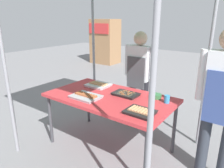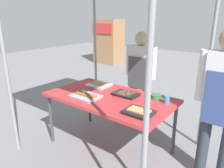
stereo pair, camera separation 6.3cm
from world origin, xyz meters
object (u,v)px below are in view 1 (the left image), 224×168
condiment_bowl (156,96)px  neighbor_stall_left (105,41)px  tray_grilled_sausages (86,96)px  tray_spring_rolls (140,112)px  vendor_woman (139,72)px  drink_cup_near_edge (167,99)px  tray_pork_links (98,85)px  tray_meat_skewers (126,94)px  stall_table (110,100)px  customer_nearby (223,96)px

condiment_bowl → neighbor_stall_left: (-4.03, 4.14, 0.05)m
tray_grilled_sausages → tray_spring_rolls: tray_grilled_sausages is taller
vendor_woman → neighbor_stall_left: (-3.49, 3.61, -0.06)m
vendor_woman → tray_grilled_sausages: bearing=81.2°
vendor_woman → drink_cup_near_edge: bearing=139.6°
tray_spring_rolls → vendor_woman: size_ratio=0.20×
tray_pork_links → condiment_bowl: bearing=4.0°
neighbor_stall_left → drink_cup_near_edge: bearing=-45.1°
condiment_bowl → tray_spring_rolls: bearing=-83.9°
vendor_woman → neighbor_stall_left: 5.02m
tray_meat_skewers → tray_pork_links: 0.53m
tray_meat_skewers → condiment_bowl: (0.36, 0.14, 0.01)m
drink_cup_near_edge → vendor_woman: size_ratio=0.06×
tray_pork_links → drink_cup_near_edge: 1.05m
tray_meat_skewers → vendor_woman: size_ratio=0.22×
stall_table → tray_spring_rolls: (0.56, -0.22, 0.07)m
tray_pork_links → drink_cup_near_edge: drink_cup_near_edge is taller
tray_spring_rolls → condiment_bowl: same height
tray_meat_skewers → tray_pork_links: tray_pork_links is taller
tray_grilled_sausages → vendor_woman: vendor_woman is taller
tray_grilled_sausages → drink_cup_near_edge: 0.98m
tray_meat_skewers → tray_spring_rolls: 0.55m
drink_cup_near_edge → stall_table: bearing=-162.1°
tray_meat_skewers → neighbor_stall_left: bearing=130.6°
stall_table → tray_grilled_sausages: 0.31m
tray_meat_skewers → drink_cup_near_edge: drink_cup_near_edge is taller
condiment_bowl → neighbor_stall_left: size_ratio=0.08×
drink_cup_near_edge → customer_nearby: bearing=-2.2°
stall_table → neighbor_stall_left: size_ratio=0.97×
stall_table → drink_cup_near_edge: drink_cup_near_edge is taller
tray_pork_links → tray_spring_rolls: 1.04m
stall_table → neighbor_stall_left: 5.67m
drink_cup_near_edge → tray_grilled_sausages: bearing=-153.2°
tray_spring_rolls → condiment_bowl: bearing=96.1°
neighbor_stall_left → condiment_bowl: bearing=-45.8°
tray_pork_links → tray_spring_rolls: same height
tray_spring_rolls → tray_meat_skewers: bearing=138.3°
tray_grilled_sausages → condiment_bowl: size_ratio=2.74×
tray_grilled_sausages → condiment_bowl: (0.71, 0.52, 0.00)m
tray_grilled_sausages → drink_cup_near_edge: drink_cup_near_edge is taller
tray_pork_links → condiment_bowl: (0.88, 0.06, 0.00)m
stall_table → tray_pork_links: size_ratio=5.09×
tray_meat_skewers → vendor_woman: vendor_woman is taller
tray_pork_links → condiment_bowl: same height
tray_meat_skewers → tray_spring_rolls: tray_spring_rolls is taller
tray_spring_rolls → vendor_woman: vendor_woman is taller
customer_nearby → tray_spring_rolls: bearing=-148.8°
stall_table → neighbor_stall_left: bearing=128.5°
condiment_bowl → customer_nearby: size_ratio=0.08×
tray_meat_skewers → neighbor_stall_left: (-3.68, 4.29, 0.06)m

